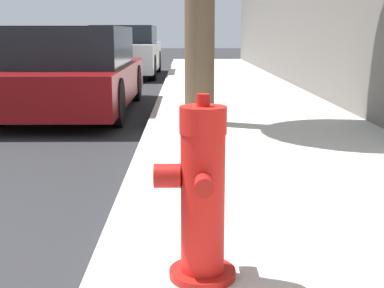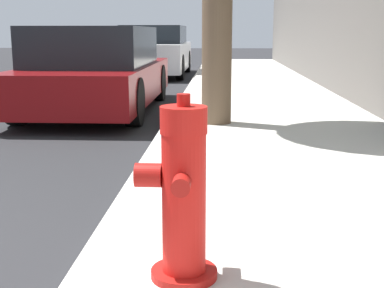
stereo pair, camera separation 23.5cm
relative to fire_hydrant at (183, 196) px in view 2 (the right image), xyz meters
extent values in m
cylinder|color=#A91511|center=(0.01, 0.00, -0.36)|extent=(0.30, 0.30, 0.04)
cylinder|color=red|center=(0.01, 0.00, -0.03)|extent=(0.19, 0.19, 0.62)
cylinder|color=red|center=(0.01, 0.00, 0.34)|extent=(0.20, 0.20, 0.12)
cylinder|color=#A91511|center=(0.01, 0.00, 0.42)|extent=(0.06, 0.06, 0.05)
cylinder|color=#A91511|center=(0.01, -0.14, 0.09)|extent=(0.08, 0.10, 0.08)
cylinder|color=#A91511|center=(0.01, 0.14, 0.09)|extent=(0.08, 0.10, 0.08)
cylinder|color=#A91511|center=(-0.15, 0.00, 0.09)|extent=(0.12, 0.11, 0.11)
cube|color=maroon|center=(-1.78, 6.11, -0.07)|extent=(1.74, 4.46, 0.55)
cube|color=black|center=(-1.78, 5.93, 0.49)|extent=(1.60, 2.45, 0.58)
cylinder|color=black|center=(-2.57, 7.50, -0.20)|extent=(0.20, 0.64, 0.64)
cylinder|color=black|center=(-0.99, 7.50, -0.20)|extent=(0.20, 0.64, 0.64)
cylinder|color=black|center=(-2.57, 4.73, -0.20)|extent=(0.20, 0.64, 0.64)
cylinder|color=black|center=(-0.99, 4.73, -0.20)|extent=(0.20, 0.64, 0.64)
cube|color=silver|center=(-1.72, 13.07, 0.02)|extent=(1.74, 4.47, 0.74)
cube|color=black|center=(-1.72, 12.89, 0.63)|extent=(1.60, 2.46, 0.48)
cylinder|color=black|center=(-2.51, 14.46, -0.20)|extent=(0.20, 0.66, 0.66)
cylinder|color=black|center=(-0.93, 14.46, -0.20)|extent=(0.20, 0.66, 0.66)
cylinder|color=black|center=(-2.51, 11.69, -0.20)|extent=(0.20, 0.66, 0.66)
cylinder|color=black|center=(-0.93, 11.69, -0.20)|extent=(0.20, 0.66, 0.66)
camera|label=1|loc=(-0.07, -2.23, 0.70)|focal=50.00mm
camera|label=2|loc=(0.17, -2.22, 0.70)|focal=50.00mm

